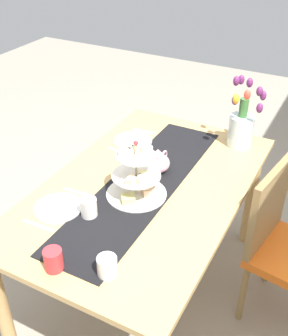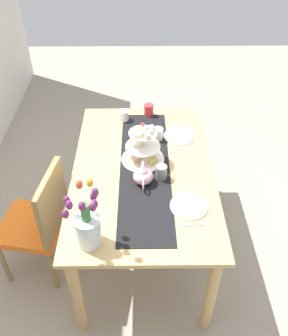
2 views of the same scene
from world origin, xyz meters
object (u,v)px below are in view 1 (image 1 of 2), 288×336
(dining_table, at_px, (145,202))
(fork_right, at_px, (76,192))
(knife_left, at_px, (121,152))
(tiered_cake_stand, at_px, (136,178))
(dinner_plate_left, at_px, (133,141))
(knife_right, at_px, (39,226))
(chair_left, at_px, (284,242))
(teapot, at_px, (158,162))
(mug_orange, at_px, (53,260))
(tulip_vase, at_px, (241,124))
(mug_grey, at_px, (134,162))
(mug_white_text, at_px, (89,208))
(fork_left, at_px, (144,131))
(cream_jug, at_px, (107,266))
(dinner_plate_right, at_px, (58,208))

(dining_table, height_order, fork_right, fork_right)
(knife_left, relative_size, fork_right, 1.13)
(tiered_cake_stand, height_order, dinner_plate_left, tiered_cake_stand)
(knife_left, height_order, knife_right, same)
(chair_left, relative_size, teapot, 3.82)
(dining_table, distance_m, fork_right, 0.37)
(mug_orange, bearing_deg, tulip_vase, 164.84)
(fork_right, relative_size, mug_grey, 1.58)
(dining_table, xyz_separation_m, mug_white_text, (0.34, -0.11, 0.16))
(knife_right, relative_size, mug_grey, 1.79)
(chair_left, xyz_separation_m, mug_grey, (0.12, -0.82, 0.32))
(fork_right, xyz_separation_m, knife_right, (0.29, 0.00, 0.00))
(chair_left, xyz_separation_m, mug_orange, (0.90, -0.76, 0.32))
(dinner_plate_left, xyz_separation_m, mug_white_text, (0.70, 0.16, 0.04))
(tulip_vase, xyz_separation_m, fork_left, (0.11, -0.57, -0.14))
(teapot, bearing_deg, dining_table, 0.00)
(tiered_cake_stand, height_order, cream_jug, tiered_cake_stand)
(fork_left, height_order, dinner_plate_right, dinner_plate_right)
(dining_table, bearing_deg, fork_left, -151.58)
(teapot, xyz_separation_m, tulip_vase, (-0.48, 0.30, 0.08))
(fork_right, distance_m, mug_grey, 0.36)
(dining_table, xyz_separation_m, cream_jug, (0.60, 0.15, 0.15))
(fork_left, bearing_deg, teapot, 36.84)
(dining_table, bearing_deg, dinner_plate_right, -37.02)
(fork_right, distance_m, knife_right, 0.29)
(teapot, bearing_deg, mug_orange, -3.68)
(knife_right, xyz_separation_m, mug_white_text, (-0.17, 0.16, 0.04))
(dinner_plate_left, distance_m, knife_right, 0.87)
(mug_grey, bearing_deg, dining_table, 50.83)
(chair_left, distance_m, dinner_plate_left, 1.03)
(knife_left, relative_size, knife_right, 1.00)
(mug_white_text, bearing_deg, dinner_plate_left, -167.16)
(fork_right, xyz_separation_m, mug_white_text, (0.12, 0.16, 0.04))
(dining_table, relative_size, tulip_vase, 3.75)
(tiered_cake_stand, xyz_separation_m, dinner_plate_left, (-0.46, -0.28, -0.10))
(knife_left, distance_m, knife_right, 0.73)
(knife_left, distance_m, mug_orange, 0.92)
(dining_table, distance_m, chair_left, 0.76)
(fork_right, relative_size, mug_white_text, 1.58)
(chair_left, relative_size, mug_orange, 9.58)
(dining_table, xyz_separation_m, mug_orange, (0.68, -0.05, 0.16))
(mug_orange, bearing_deg, knife_left, -166.07)
(tulip_vase, xyz_separation_m, knife_left, (0.40, -0.57, -0.14))
(dining_table, relative_size, knife_left, 9.16)
(cream_jug, xyz_separation_m, dinner_plate_left, (-0.97, -0.42, -0.04))
(cream_jug, bearing_deg, chair_left, 145.96)
(chair_left, distance_m, tulip_vase, 0.70)
(knife_left, height_order, dinner_plate_right, dinner_plate_right)
(knife_right, distance_m, mug_white_text, 0.24)
(teapot, bearing_deg, tiered_cake_stand, 0.35)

